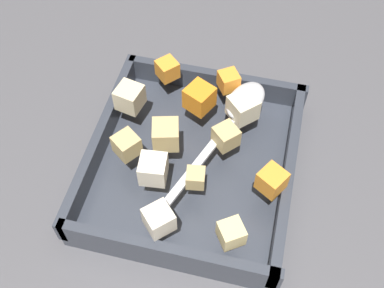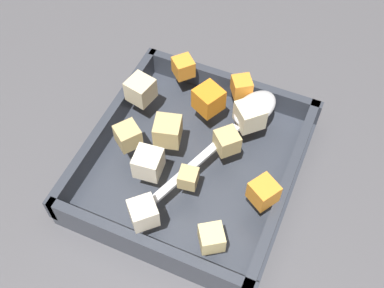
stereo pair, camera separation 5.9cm
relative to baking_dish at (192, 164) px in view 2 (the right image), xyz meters
The scene contains 16 objects.
ground_plane 0.02m from the baking_dish, 162.88° to the right, with size 4.00×4.00×0.00m, color #4C4C51.
baking_dish is the anchor object (origin of this frame).
carrot_chunk_under_handle 0.14m from the baking_dish, 28.82° to the left, with size 0.03×0.03×0.03m, color orange.
carrot_chunk_back_center 0.12m from the baking_dish, 107.13° to the right, with size 0.03×0.03×0.03m, color orange.
carrot_chunk_near_left 0.09m from the baking_dish, ahead, with size 0.03×0.03×0.03m, color orange.
carrot_chunk_heap_side 0.13m from the baking_dish, 12.28° to the right, with size 0.03×0.03×0.03m, color orange.
potato_chunk_corner_ne 0.14m from the baking_dish, 147.01° to the right, with size 0.03×0.03×0.03m, color #E0CC89.
potato_chunk_center 0.07m from the baking_dish, 64.35° to the right, with size 0.03×0.03×0.03m, color tan.
potato_chunk_mid_right 0.06m from the baking_dish, 86.60° to the left, with size 0.03×0.03×0.03m, color tan.
potato_chunk_corner_nw 0.10m from the baking_dish, 37.74° to the right, with size 0.03×0.03×0.03m, color beige.
potato_chunk_mid_left 0.10m from the baking_dish, 106.61° to the left, with size 0.03×0.03×0.03m, color tan.
potato_chunk_front_center 0.12m from the baking_dish, 62.67° to the left, with size 0.03×0.03×0.03m, color beige.
potato_chunk_near_spoon 0.07m from the baking_dish, 161.68° to the right, with size 0.02×0.02×0.02m, color tan.
parsnip_chunk_far_left 0.12m from the baking_dish, behind, with size 0.03×0.03×0.03m, color silver.
parsnip_chunk_corner_sw 0.08m from the baking_dish, 144.83° to the left, with size 0.03×0.03×0.03m, color silver.
serving_spoon 0.10m from the baking_dish, 33.32° to the right, with size 0.23×0.11×0.02m.
Camera 2 is at (-0.30, -0.13, 0.55)m, focal length 44.74 mm.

